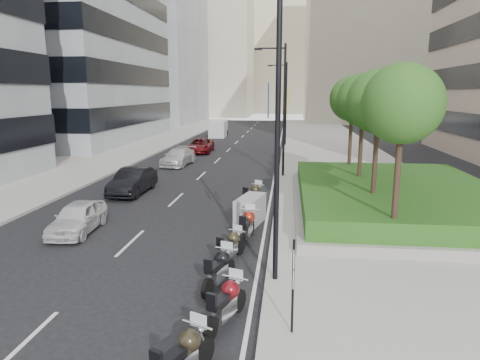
# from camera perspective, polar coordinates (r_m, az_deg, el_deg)

# --- Properties ---
(ground) EXTENTS (160.00, 160.00, 0.00)m
(ground) POSITION_cam_1_polar(r_m,az_deg,el_deg) (13.66, -14.40, -14.05)
(ground) COLOR black
(ground) RESTS_ON ground
(sidewalk_right) EXTENTS (10.00, 100.00, 0.15)m
(sidewalk_right) POSITION_cam_1_polar(r_m,az_deg,el_deg) (42.08, 12.39, 3.47)
(sidewalk_right) COLOR #9E9B93
(sidewalk_right) RESTS_ON ground
(sidewalk_left) EXTENTS (8.00, 100.00, 0.15)m
(sidewalk_left) POSITION_cam_1_polar(r_m,az_deg,el_deg) (45.03, -15.30, 3.84)
(sidewalk_left) COLOR #9E9B93
(sidewalk_left) RESTS_ON ground
(lane_edge) EXTENTS (0.12, 100.00, 0.01)m
(lane_edge) POSITION_cam_1_polar(r_m,az_deg,el_deg) (41.87, 5.14, 3.55)
(lane_edge) COLOR silver
(lane_edge) RESTS_ON ground
(lane_centre) EXTENTS (0.12, 100.00, 0.01)m
(lane_centre) POSITION_cam_1_polar(r_m,az_deg,el_deg) (42.31, -1.93, 3.68)
(lane_centre) COLOR silver
(lane_centre) RESTS_ON ground
(building_grey_far) EXTENTS (22.00, 26.00, 30.00)m
(building_grey_far) POSITION_cam_1_polar(r_m,az_deg,el_deg) (86.82, -13.46, 17.35)
(building_grey_far) COLOR gray
(building_grey_far) RESTS_ON ground
(building_cream_right) EXTENTS (28.00, 24.00, 36.00)m
(building_cream_right) POSITION_cam_1_polar(r_m,az_deg,el_deg) (93.89, 18.02, 18.50)
(building_cream_right) COLOR #B7AD93
(building_cream_right) RESTS_ON ground
(building_cream_left) EXTENTS (26.00, 24.00, 34.00)m
(building_cream_left) POSITION_cam_1_polar(r_m,az_deg,el_deg) (114.28, -5.23, 17.16)
(building_cream_left) COLOR #B7AD93
(building_cream_left) RESTS_ON ground
(building_cream_centre) EXTENTS (30.00, 24.00, 38.00)m
(building_cream_centre) POSITION_cam_1_polar(r_m,az_deg,el_deg) (132.14, 5.53, 17.26)
(building_cream_centre) COLOR #B7AD93
(building_cream_centre) RESTS_ON ground
(planter) EXTENTS (10.00, 14.00, 0.40)m
(planter) POSITION_cam_1_polar(r_m,az_deg,el_deg) (22.79, 19.95, -3.02)
(planter) COLOR gray
(planter) RESTS_ON sidewalk_right
(hedge) EXTENTS (9.40, 13.40, 0.80)m
(hedge) POSITION_cam_1_polar(r_m,az_deg,el_deg) (22.66, 20.05, -1.55)
(hedge) COLOR #285117
(hedge) RESTS_ON planter
(tree_0) EXTENTS (2.80, 2.80, 6.30)m
(tree_0) POSITION_cam_1_polar(r_m,az_deg,el_deg) (15.95, 20.86, 9.40)
(tree_0) COLOR #332319
(tree_0) RESTS_ON planter
(tree_1) EXTENTS (2.80, 2.80, 6.30)m
(tree_1) POSITION_cam_1_polar(r_m,az_deg,el_deg) (19.85, 18.02, 9.88)
(tree_1) COLOR #332319
(tree_1) RESTS_ON planter
(tree_2) EXTENTS (2.80, 2.80, 6.30)m
(tree_2) POSITION_cam_1_polar(r_m,az_deg,el_deg) (23.78, 16.12, 10.18)
(tree_2) COLOR #332319
(tree_2) RESTS_ON planter
(tree_3) EXTENTS (2.80, 2.80, 6.30)m
(tree_3) POSITION_cam_1_polar(r_m,az_deg,el_deg) (27.74, 14.75, 10.39)
(tree_3) COLOR #332319
(tree_3) RESTS_ON planter
(lamp_post_0) EXTENTS (2.34, 0.45, 9.00)m
(lamp_post_0) POSITION_cam_1_polar(r_m,az_deg,el_deg) (12.49, 4.34, 8.07)
(lamp_post_0) COLOR black
(lamp_post_0) RESTS_ON ground
(lamp_post_1) EXTENTS (2.34, 0.45, 9.00)m
(lamp_post_1) POSITION_cam_1_polar(r_m,az_deg,el_deg) (29.47, 5.62, 10.06)
(lamp_post_1) COLOR black
(lamp_post_1) RESTS_ON ground
(lamp_post_2) EXTENTS (2.34, 0.45, 9.00)m
(lamp_post_2) POSITION_cam_1_polar(r_m,az_deg,el_deg) (47.47, 5.98, 10.61)
(lamp_post_2) COLOR black
(lamp_post_2) RESTS_ON ground
(parking_sign) EXTENTS (0.06, 0.32, 2.50)m
(parking_sign) POSITION_cam_1_polar(r_m,az_deg,el_deg) (10.42, 7.08, -13.30)
(parking_sign) COLOR black
(parking_sign) RESTS_ON ground
(motorcycle_0) EXTENTS (1.08, 2.08, 1.11)m
(motorcycle_0) POSITION_cam_1_polar(r_m,az_deg,el_deg) (9.36, -7.66, -22.53)
(motorcycle_0) COLOR black
(motorcycle_0) RESTS_ON ground
(motorcycle_1) EXTENTS (0.96, 2.12, 1.10)m
(motorcycle_1) POSITION_cam_1_polar(r_m,az_deg,el_deg) (11.28, -1.83, -16.10)
(motorcycle_1) COLOR black
(motorcycle_1) RESTS_ON ground
(motorcycle_2) EXTENTS (0.86, 2.11, 1.08)m
(motorcycle_2) POSITION_cam_1_polar(r_m,az_deg,el_deg) (13.25, -2.76, -11.77)
(motorcycle_2) COLOR black
(motorcycle_2) RESTS_ON ground
(motorcycle_3) EXTENTS (0.95, 1.91, 1.01)m
(motorcycle_3) POSITION_cam_1_polar(r_m,az_deg,el_deg) (15.13, -1.29, -8.87)
(motorcycle_3) COLOR black
(motorcycle_3) RESTS_ON ground
(motorcycle_4) EXTENTS (0.79, 2.36, 1.17)m
(motorcycle_4) POSITION_cam_1_polar(r_m,az_deg,el_deg) (17.06, 0.98, -6.14)
(motorcycle_4) COLOR black
(motorcycle_4) RESTS_ON ground
(motorcycle_5) EXTENTS (1.33, 2.26, 1.29)m
(motorcycle_5) POSITION_cam_1_polar(r_m,az_deg,el_deg) (19.14, 1.37, -4.13)
(motorcycle_5) COLOR black
(motorcycle_5) RESTS_ON ground
(motorcycle_6) EXTENTS (1.12, 2.17, 1.15)m
(motorcycle_6) POSITION_cam_1_polar(r_m,az_deg,el_deg) (21.88, 1.75, -2.19)
(motorcycle_6) COLOR black
(motorcycle_6) RESTS_ON ground
(car_a) EXTENTS (1.82, 3.93, 1.30)m
(car_a) POSITION_cam_1_polar(r_m,az_deg,el_deg) (19.38, -20.84, -4.68)
(car_a) COLOR silver
(car_a) RESTS_ON ground
(car_b) EXTENTS (1.65, 4.52, 1.48)m
(car_b) POSITION_cam_1_polar(r_m,az_deg,el_deg) (25.75, -14.11, -0.15)
(car_b) COLOR black
(car_b) RESTS_ON ground
(car_c) EXTENTS (2.29, 4.84, 1.36)m
(car_c) POSITION_cam_1_polar(r_m,az_deg,el_deg) (35.27, -8.22, 3.08)
(car_c) COLOR #B8B9BA
(car_c) RESTS_ON ground
(car_d) EXTENTS (2.51, 5.04, 1.37)m
(car_d) POSITION_cam_1_polar(r_m,az_deg,el_deg) (42.45, -5.31, 4.59)
(car_d) COLOR #5D0B0E
(car_d) RESTS_ON ground
(delivery_van) EXTENTS (2.22, 5.27, 2.17)m
(delivery_van) POSITION_cam_1_polar(r_m,az_deg,el_deg) (57.69, -2.90, 6.79)
(delivery_van) COLOR silver
(delivery_van) RESTS_ON ground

